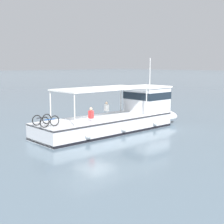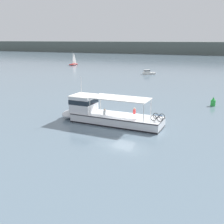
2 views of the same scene
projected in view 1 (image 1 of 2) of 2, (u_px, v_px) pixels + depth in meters
name	position (u px, v px, depth m)	size (l,w,h in m)	color
ground_plane	(96.00, 134.00, 22.69)	(400.00, 400.00, 0.00)	slate
ferry_main	(122.00, 116.00, 24.23)	(12.92, 3.78, 5.32)	silver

